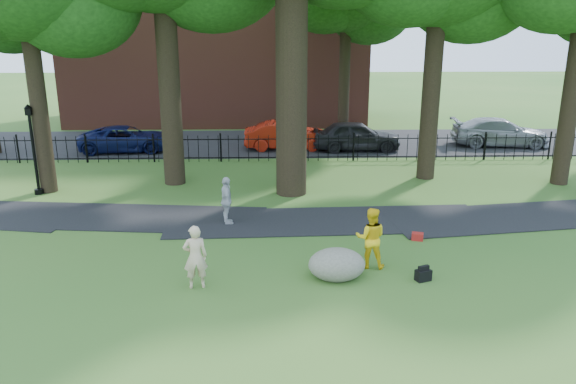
{
  "coord_description": "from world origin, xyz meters",
  "views": [
    {
      "loc": [
        -0.71,
        -12.76,
        6.02
      ],
      "look_at": [
        -0.27,
        2.0,
        1.55
      ],
      "focal_mm": 35.0,
      "sensor_mm": 36.0,
      "label": 1
    }
  ],
  "objects_px": {
    "red_sedan": "(287,135)",
    "woman": "(195,257)",
    "man": "(371,238)",
    "lamppost": "(34,151)",
    "boulder": "(337,262)"
  },
  "relations": [
    {
      "from": "boulder",
      "to": "red_sedan",
      "type": "bearing_deg",
      "value": 93.12
    },
    {
      "from": "boulder",
      "to": "red_sedan",
      "type": "height_order",
      "value": "red_sedan"
    },
    {
      "from": "woman",
      "to": "red_sedan",
      "type": "relative_size",
      "value": 0.37
    },
    {
      "from": "man",
      "to": "lamppost",
      "type": "bearing_deg",
      "value": -22.07
    },
    {
      "from": "woman",
      "to": "red_sedan",
      "type": "xyz_separation_m",
      "value": [
        2.57,
        15.12,
        -0.09
      ]
    },
    {
      "from": "red_sedan",
      "to": "woman",
      "type": "bearing_deg",
      "value": 169.97
    },
    {
      "from": "man",
      "to": "boulder",
      "type": "height_order",
      "value": "man"
    },
    {
      "from": "man",
      "to": "lamppost",
      "type": "xyz_separation_m",
      "value": [
        -11.04,
        6.75,
        0.82
      ]
    },
    {
      "from": "man",
      "to": "boulder",
      "type": "xyz_separation_m",
      "value": [
        -0.92,
        -0.63,
        -0.38
      ]
    },
    {
      "from": "lamppost",
      "to": "red_sedan",
      "type": "relative_size",
      "value": 0.78
    },
    {
      "from": "woman",
      "to": "red_sedan",
      "type": "height_order",
      "value": "woman"
    },
    {
      "from": "man",
      "to": "boulder",
      "type": "bearing_deg",
      "value": 43.83
    },
    {
      "from": "lamppost",
      "to": "woman",
      "type": "bearing_deg",
      "value": -54.07
    },
    {
      "from": "man",
      "to": "lamppost",
      "type": "relative_size",
      "value": 0.48
    },
    {
      "from": "woman",
      "to": "boulder",
      "type": "distance_m",
      "value": 3.42
    }
  ]
}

